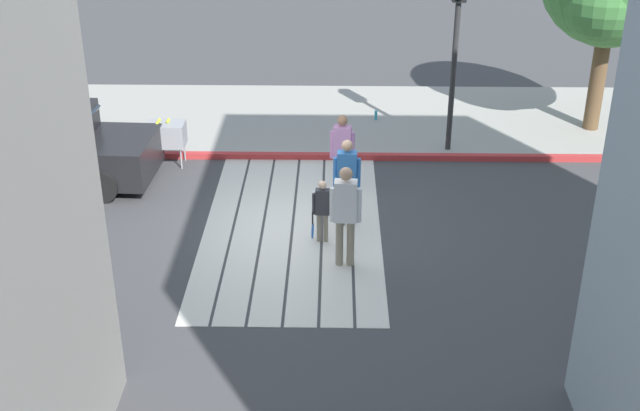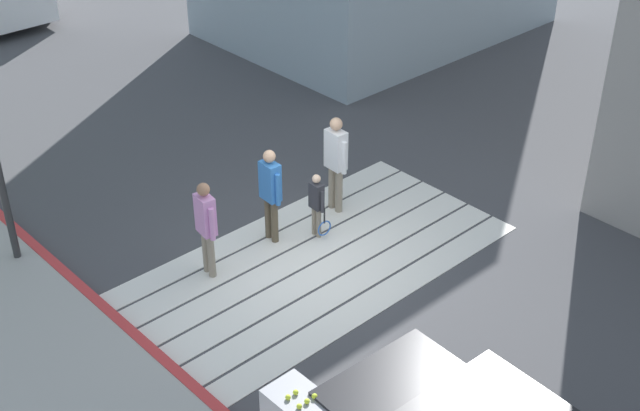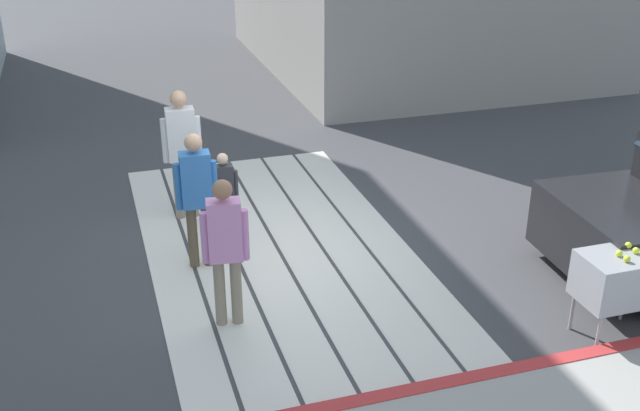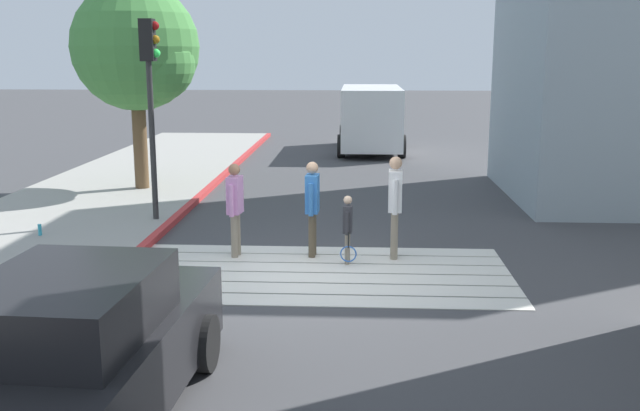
# 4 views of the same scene
# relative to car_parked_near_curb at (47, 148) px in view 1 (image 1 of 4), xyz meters

# --- Properties ---
(ground_plane) EXTENTS (120.00, 120.00, 0.00)m
(ground_plane) POSITION_rel_car_parked_near_curb_xyz_m (2.00, 5.10, -0.73)
(ground_plane) COLOR #424244
(crosswalk_stripes) EXTENTS (6.40, 3.25, 0.01)m
(crosswalk_stripes) POSITION_rel_car_parked_near_curb_xyz_m (2.00, 5.10, -0.73)
(crosswalk_stripes) COLOR silver
(crosswalk_stripes) RESTS_ON ground
(sidewalk_west) EXTENTS (4.80, 40.00, 0.12)m
(sidewalk_west) POSITION_rel_car_parked_near_curb_xyz_m (-3.60, 5.10, -0.67)
(sidewalk_west) COLOR #9E9B93
(sidewalk_west) RESTS_ON ground
(curb_painted) EXTENTS (0.16, 40.00, 0.13)m
(curb_painted) POSITION_rel_car_parked_near_curb_xyz_m (-1.25, 5.10, -0.67)
(curb_painted) COLOR #BC3333
(curb_painted) RESTS_ON ground
(car_parked_near_curb) EXTENTS (2.15, 4.38, 1.57)m
(car_parked_near_curb) POSITION_rel_car_parked_near_curb_xyz_m (0.00, 0.00, 0.00)
(car_parked_near_curb) COLOR black
(car_parked_near_curb) RESTS_ON ground
(traffic_light_corner) EXTENTS (0.39, 0.28, 4.24)m
(traffic_light_corner) POSITION_rel_car_parked_near_curb_xyz_m (-1.58, 8.41, 2.30)
(traffic_light_corner) COLOR #2D2D2D
(traffic_light_corner) RESTS_ON ground
(tennis_ball_cart) EXTENTS (0.56, 0.80, 1.02)m
(tennis_ball_cart) POSITION_rel_car_parked_near_curb_xyz_m (-0.90, 2.27, -0.04)
(tennis_ball_cart) COLOR #99999E
(tennis_ball_cart) RESTS_ON ground
(water_bottle) EXTENTS (0.07, 0.07, 0.22)m
(water_bottle) POSITION_rel_car_parked_near_curb_xyz_m (-3.44, 6.88, -0.50)
(water_bottle) COLOR #33A5BF
(water_bottle) RESTS_ON sidewalk_west
(pedestrian_adult_lead) EXTENTS (0.25, 0.53, 1.82)m
(pedestrian_adult_lead) POSITION_rel_car_parked_near_curb_xyz_m (3.32, 6.06, 0.33)
(pedestrian_adult_lead) COLOR gray
(pedestrian_adult_lead) RESTS_ON ground
(pedestrian_adult_trailing) EXTENTS (0.24, 0.50, 1.71)m
(pedestrian_adult_trailing) POSITION_rel_car_parked_near_curb_xyz_m (1.88, 6.10, 0.26)
(pedestrian_adult_trailing) COLOR brown
(pedestrian_adult_trailing) RESTS_ON ground
(pedestrian_adult_side) EXTENTS (0.26, 0.49, 1.68)m
(pedestrian_adult_side) POSITION_rel_car_parked_near_curb_xyz_m (0.52, 6.03, 0.24)
(pedestrian_adult_side) COLOR gray
(pedestrian_adult_side) RESTS_ON ground
(pedestrian_child_with_racket) EXTENTS (0.28, 0.38, 1.20)m
(pedestrian_child_with_racket) POSITION_rel_car_parked_near_curb_xyz_m (2.51, 5.66, -0.07)
(pedestrian_child_with_racket) COLOR gray
(pedestrian_child_with_racket) RESTS_ON ground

